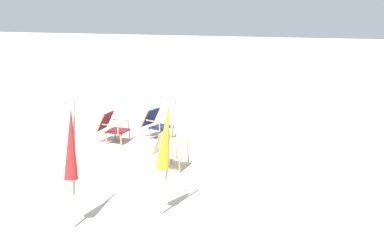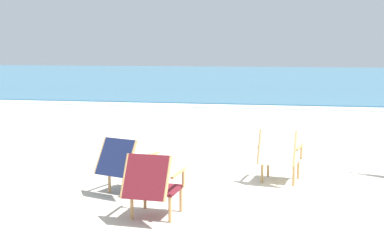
% 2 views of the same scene
% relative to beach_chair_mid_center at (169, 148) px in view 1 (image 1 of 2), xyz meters
% --- Properties ---
extents(ground_plane, '(80.00, 80.00, 0.00)m').
position_rel_beach_chair_mid_center_xyz_m(ground_plane, '(0.07, -1.21, -0.43)').
color(ground_plane, beige).
extents(beach_chair_mid_center, '(0.67, 0.75, 0.82)m').
position_rel_beach_chair_mid_center_xyz_m(beach_chair_mid_center, '(0.00, 0.00, 0.00)').
color(beach_chair_mid_center, beige).
rests_on(beach_chair_mid_center, ground).
extents(beach_chair_far_center, '(0.63, 0.78, 0.79)m').
position_rel_beach_chair_mid_center_xyz_m(beach_chair_far_center, '(-1.37, -2.02, -0.01)').
color(beach_chair_far_center, maroon).
rests_on(beach_chair_far_center, ground).
extents(beach_chair_back_right, '(0.78, 0.90, 0.79)m').
position_rel_beach_chair_mid_center_xyz_m(beach_chair_back_right, '(-2.03, -1.03, -0.01)').
color(beach_chair_back_right, '#19234C').
rests_on(beach_chair_back_right, ground).
extents(umbrella_furled_yellow, '(0.34, 0.41, 2.12)m').
position_rel_beach_chair_mid_center_xyz_m(umbrella_furled_yellow, '(2.17, 0.67, 0.95)').
color(umbrella_furled_yellow, '#B7B2A8').
rests_on(umbrella_furled_yellow, ground).
extents(umbrella_furled_red, '(0.44, 0.26, 2.11)m').
position_rel_beach_chair_mid_center_xyz_m(umbrella_furled_red, '(2.94, -0.64, 0.95)').
color(umbrella_furled_red, '#B7B2A8').
rests_on(umbrella_furled_red, ground).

